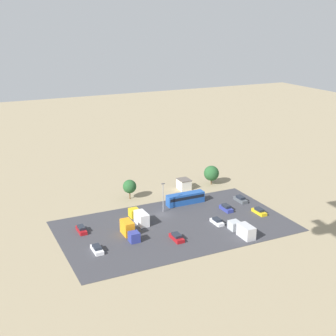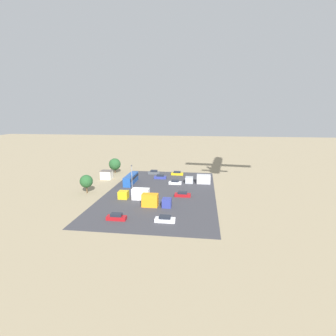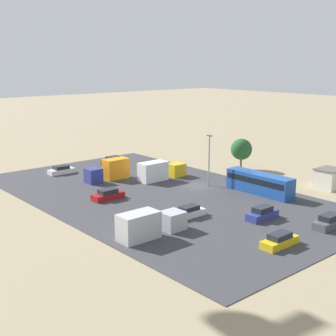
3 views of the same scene
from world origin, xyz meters
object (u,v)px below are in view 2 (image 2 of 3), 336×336
(parked_car_3, at_px, (175,182))
(parked_truck_0, at_px, (155,201))
(parked_car_4, at_px, (160,177))
(parked_truck_1, at_px, (200,179))
(parked_car_6, at_px, (165,219))
(parked_car_0, at_px, (154,172))
(parked_car_5, at_px, (116,217))
(parked_car_1, at_px, (183,194))
(parked_car_2, at_px, (177,173))
(bus, at_px, (131,179))
(shed_building, at_px, (107,175))
(parked_truck_2, at_px, (136,194))

(parked_car_3, bearing_deg, parked_truck_0, 172.56)
(parked_car_4, relative_size, parked_truck_1, 0.52)
(parked_car_3, relative_size, parked_car_6, 0.94)
(parked_car_0, bearing_deg, parked_truck_0, 10.94)
(parked_car_5, bearing_deg, parked_truck_1, 151.88)
(parked_car_1, xyz_separation_m, parked_car_2, (-26.75, -4.28, -0.01))
(bus, relative_size, parked_car_1, 2.35)
(shed_building, bearing_deg, parked_truck_1, 86.68)
(bus, distance_m, parked_car_5, 31.75)
(parked_car_5, bearing_deg, bus, -170.46)
(parked_car_5, bearing_deg, parked_car_6, 92.19)
(parked_car_0, xyz_separation_m, parked_truck_1, (11.72, 18.28, 0.74))
(bus, relative_size, parked_truck_1, 1.28)
(bus, height_order, parked_truck_1, parked_truck_1)
(parked_car_6, bearing_deg, parked_truck_2, 35.90)
(parked_car_2, xyz_separation_m, parked_truck_1, (11.39, 8.93, 0.80))
(parked_car_0, bearing_deg, parked_car_4, 27.52)
(parked_truck_1, bearing_deg, shed_building, 86.68)
(parked_car_2, xyz_separation_m, parked_truck_2, (30.82, -8.76, 0.83))
(shed_building, height_order, parked_truck_2, parked_truck_2)
(shed_building, distance_m, bus, 11.88)
(bus, distance_m, parked_truck_0, 24.92)
(shed_building, distance_m, parked_truck_1, 34.43)
(parked_car_3, relative_size, parked_truck_0, 0.56)
(bus, xyz_separation_m, parked_car_4, (-7.72, 9.08, -0.97))
(bus, xyz_separation_m, parked_car_5, (31.30, 5.26, -1.01))
(parked_car_0, xyz_separation_m, parked_car_5, (46.14, -0.11, -0.02))
(parked_car_3, distance_m, parked_car_6, 31.90)
(parked_car_1, height_order, parked_car_6, parked_car_1)
(parked_car_5, height_order, parked_truck_0, parked_truck_0)
(parked_car_4, distance_m, parked_truck_0, 29.53)
(shed_building, relative_size, parked_car_0, 0.88)
(parked_truck_0, bearing_deg, parked_car_5, -36.42)
(bus, distance_m, parked_car_0, 15.81)
(parked_car_2, xyz_separation_m, parked_car_5, (45.80, -9.46, 0.04))
(parked_car_6, bearing_deg, parked_truck_0, 23.79)
(parked_car_4, relative_size, parked_truck_0, 0.59)
(parked_car_0, bearing_deg, parked_car_2, 87.97)
(parked_car_3, xyz_separation_m, parked_truck_0, (22.62, -2.95, 0.97))
(bus, xyz_separation_m, parked_car_1, (12.24, 19.00, -1.03))
(bus, height_order, parked_car_2, bus)
(parked_car_2, xyz_separation_m, parked_car_6, (45.37, 1.78, -0.03))
(parked_car_6, relative_size, parked_truck_1, 0.53)
(parked_car_0, distance_m, parked_car_2, 9.35)
(parked_car_2, relative_size, parked_car_5, 1.04)
(parked_car_0, bearing_deg, parked_car_3, 35.86)
(parked_car_1, xyz_separation_m, parked_truck_0, (9.36, -6.59, 0.93))
(parked_car_1, height_order, parked_car_3, parked_car_1)
(parked_car_2, distance_m, parked_car_4, 8.82)
(parked_car_2, height_order, parked_car_6, parked_car_2)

